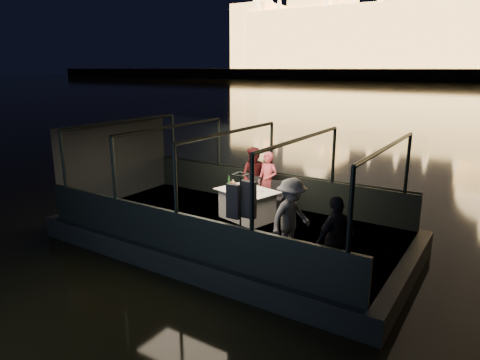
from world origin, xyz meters
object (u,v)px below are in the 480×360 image
Objects in this scene: person_man_maroon at (254,180)px; passenger_stripe at (291,217)px; wine_bottle at (229,181)px; chair_port_right at (275,197)px; coat_stand at (240,216)px; person_woman_coral at (268,182)px; passenger_dark at (336,236)px; dining_table_central at (247,205)px; chair_port_left at (251,193)px.

person_man_maroon is 3.38m from passenger_stripe.
wine_bottle is (-0.20, -0.97, 0.17)m from person_man_maroon.
coat_stand is at bearing -92.34° from chair_port_right.
chair_port_right is 0.50m from person_woman_coral.
passenger_dark reaches higher than wine_bottle.
wine_bottle is (-1.70, 2.08, 0.02)m from coat_stand.
coat_stand is at bearing -66.48° from person_woman_coral.
dining_table_central is 0.87× the size of passenger_stripe.
chair_port_right is 3.82m from passenger_dark.
person_woman_coral reaches higher than wine_bottle.
coat_stand is 1.08× the size of person_man_maroon.
person_man_maroon is (-0.04, 0.26, 0.30)m from chair_port_left.
person_woman_coral is at bearing 109.48° from coat_stand.
passenger_dark is at bearing -41.55° from chair_port_left.
dining_table_central is at bearing -87.48° from person_woman_coral.
passenger_stripe is at bearing -89.64° from passenger_dark.
wine_bottle is at bearing 174.51° from dining_table_central.
chair_port_right is 2.74m from passenger_stripe.
passenger_stripe is (1.93, -1.42, 0.47)m from dining_table_central.
chair_port_left is at bearing 71.76° from wine_bottle.
person_man_maroon is 5.49× the size of wine_bottle.
wine_bottle reaches higher than dining_table_central.
person_woman_coral is 4.20m from passenger_dark.
person_man_maroon is 1.00m from wine_bottle.
chair_port_left is at bearing 165.65° from chair_port_right.
passenger_stripe is (0.82, 0.61, -0.05)m from coat_stand.
coat_stand reaches higher than person_woman_coral.
chair_port_left is 0.40m from person_man_maroon.
chair_port_right is 0.47× the size of coat_stand.
dining_table_central is 0.80m from wine_bottle.
chair_port_right is at bearing -27.94° from person_woman_coral.
dining_table_central is 0.88m from chair_port_right.
passenger_dark is (1.12, -0.48, 0.00)m from passenger_stripe.
person_woman_coral is at bearing 88.48° from dining_table_central.
passenger_dark reaches higher than chair_port_right.
dining_table_central is 2.36m from coat_stand.
dining_table_central is at bearing -131.69° from chair_port_right.
chair_port_right reaches higher than dining_table_central.
passenger_stripe reaches higher than wine_bottle.
person_woman_coral is (0.39, 0.25, 0.30)m from chair_port_left.
person_woman_coral is (0.03, 1.01, 0.36)m from dining_table_central.
person_woman_coral is at bearing 52.69° from passenger_stripe.
coat_stand is 1.13× the size of passenger_dark.
passenger_stripe is (2.29, -2.19, 0.40)m from chair_port_left.
wine_bottle is (-2.53, 1.48, 0.06)m from passenger_stripe.
coat_stand is 2.69m from wine_bottle.
passenger_stripe is at bearing -71.82° from chair_port_right.
person_man_maroon reaches higher than dining_table_central.
chair_port_right is at bearing 37.42° from wine_bottle.
passenger_stripe is 2.93m from wine_bottle.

